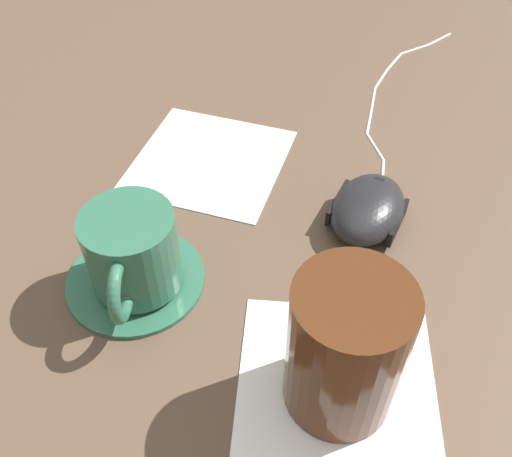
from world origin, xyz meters
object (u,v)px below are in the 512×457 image
at_px(coffee_cup, 132,252).
at_px(computer_mouse, 368,209).
at_px(saucer, 135,278).
at_px(drinking_glass, 345,349).

bearing_deg(coffee_cup, computer_mouse, -50.47).
bearing_deg(saucer, coffee_cup, -126.65).
xyz_separation_m(saucer, coffee_cup, (-0.00, -0.01, 0.04)).
height_order(saucer, computer_mouse, computer_mouse).
xyz_separation_m(coffee_cup, drinking_glass, (-0.04, -0.19, 0.02)).
bearing_deg(coffee_cup, saucer, 53.35).
xyz_separation_m(computer_mouse, drinking_glass, (-0.19, -0.02, 0.04)).
distance_m(saucer, computer_mouse, 0.23).
bearing_deg(drinking_glass, computer_mouse, 4.65).
bearing_deg(computer_mouse, drinking_glass, -175.35).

